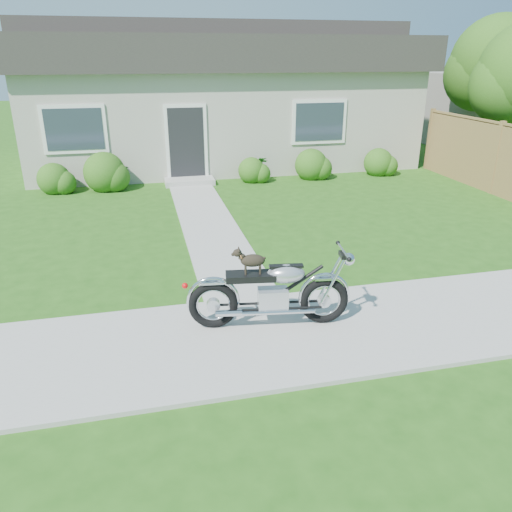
{
  "coord_description": "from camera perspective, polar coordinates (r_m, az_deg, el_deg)",
  "views": [
    {
      "loc": [
        -2.87,
        -5.56,
        3.48
      ],
      "look_at": [
        -1.33,
        1.0,
        0.75
      ],
      "focal_mm": 35.0,
      "sensor_mm": 36.0,
      "label": 1
    }
  ],
  "objects": [
    {
      "name": "motorcycle_with_dog",
      "position": [
        6.67,
        1.93,
        -4.09
      ],
      "size": [
        2.22,
        0.65,
        1.12
      ],
      "rotation": [
        0.0,
        0.0,
        -0.14
      ],
      "color": "black",
      "rests_on": "sidewalk"
    },
    {
      "name": "potted_plant_right",
      "position": [
        14.86,
        0.61,
        9.91
      ],
      "size": [
        0.4,
        0.4,
        0.71
      ],
      "primitive_type": "imported",
      "rotation": [
        0.0,
        0.0,
        3.14
      ],
      "color": "#20681C",
      "rests_on": "ground"
    },
    {
      "name": "fence",
      "position": [
        14.78,
        25.81,
        10.01
      ],
      "size": [
        0.12,
        6.62,
        1.9
      ],
      "color": "#9C7246",
      "rests_on": "ground"
    },
    {
      "name": "tree_far",
      "position": [
        19.82,
        26.22,
        18.74
      ],
      "size": [
        3.11,
        3.11,
        4.77
      ],
      "color": "#3D2B1C",
      "rests_on": "ground"
    },
    {
      "name": "walkway",
      "position": [
        11.19,
        -5.57,
        3.92
      ],
      "size": [
        1.2,
        8.0,
        0.03
      ],
      "primitive_type": "cube",
      "color": "#9E9B93",
      "rests_on": "ground"
    },
    {
      "name": "potted_plant_left",
      "position": [
        14.46,
        -15.67,
        8.87
      ],
      "size": [
        0.8,
        0.73,
        0.76
      ],
      "primitive_type": "imported",
      "rotation": [
        0.0,
        0.0,
        2.92
      ],
      "color": "#15521A",
      "rests_on": "ground"
    },
    {
      "name": "house",
      "position": [
        17.83,
        -4.15,
        17.75
      ],
      "size": [
        12.6,
        7.03,
        4.5
      ],
      "color": "beige",
      "rests_on": "ground"
    },
    {
      "name": "shrub_row",
      "position": [
        14.52,
        -5.28,
        9.77
      ],
      "size": [
        10.33,
        1.13,
        1.13
      ],
      "color": "#2F5C18",
      "rests_on": "ground"
    },
    {
      "name": "ground",
      "position": [
        7.16,
        12.38,
        -7.6
      ],
      "size": [
        80.0,
        80.0,
        0.0
      ],
      "primitive_type": "plane",
      "color": "#235114",
      "rests_on": "ground"
    },
    {
      "name": "sidewalk",
      "position": [
        7.15,
        12.4,
        -7.46
      ],
      "size": [
        24.0,
        2.2,
        0.04
      ],
      "primitive_type": "cube",
      "color": "#9E9B93",
      "rests_on": "ground"
    }
  ]
}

